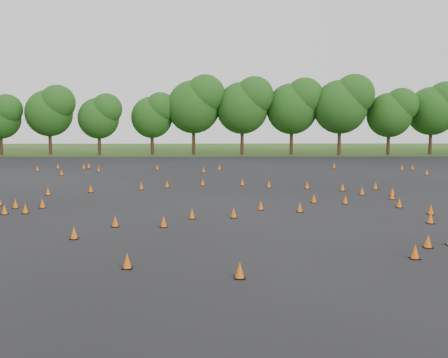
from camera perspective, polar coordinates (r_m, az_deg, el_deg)
ground at (r=23.62m, az=0.11°, el=-4.04°), size 140.00×140.00×0.00m
asphalt_pad at (r=29.53m, az=-0.04°, el=-1.84°), size 62.00×62.00×0.00m
treeline at (r=58.41m, az=3.22°, el=7.05°), size 86.90×32.67×11.00m
traffic_cones at (r=29.03m, az=-0.16°, el=-1.54°), size 36.79×32.86×0.45m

